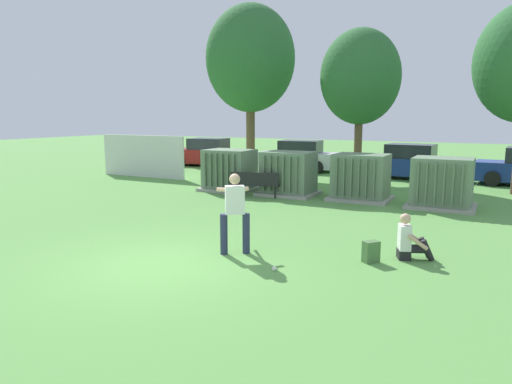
{
  "coord_description": "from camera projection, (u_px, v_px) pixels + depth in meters",
  "views": [
    {
      "loc": [
        5.89,
        -7.12,
        2.95
      ],
      "look_at": [
        0.39,
        3.5,
        1.0
      ],
      "focal_mm": 33.11,
      "sensor_mm": 36.0,
      "label": 1
    }
  ],
  "objects": [
    {
      "name": "parked_car_left_of_center",
      "position": [
        298.0,
        157.0,
        25.32
      ],
      "size": [
        4.34,
        2.22,
        1.62
      ],
      "color": "silver",
      "rests_on": "ground"
    },
    {
      "name": "tree_center_left",
      "position": [
        360.0,
        77.0,
        20.71
      ],
      "size": [
        3.51,
        3.51,
        6.71
      ],
      "color": "brown",
      "rests_on": "ground"
    },
    {
      "name": "transformer_west",
      "position": [
        229.0,
        171.0,
        18.61
      ],
      "size": [
        2.1,
        1.7,
        1.62
      ],
      "color": "#9E9B93",
      "rests_on": "ground"
    },
    {
      "name": "ground_plane",
      "position": [
        158.0,
        265.0,
        9.39
      ],
      "size": [
        96.0,
        96.0,
        0.0
      ],
      "primitive_type": "plane",
      "color": "#5B9947"
    },
    {
      "name": "tree_left",
      "position": [
        250.0,
        59.0,
        22.52
      ],
      "size": [
        4.27,
        4.27,
        8.16
      ],
      "color": "brown",
      "rests_on": "ground"
    },
    {
      "name": "parked_car_leftmost",
      "position": [
        207.0,
        153.0,
        27.7
      ],
      "size": [
        4.38,
        2.31,
        1.62
      ],
      "color": "maroon",
      "rests_on": "ground"
    },
    {
      "name": "seated_spectator",
      "position": [
        409.0,
        241.0,
        9.75
      ],
      "size": [
        0.79,
        0.65,
        0.96
      ],
      "color": "black",
      "rests_on": "ground"
    },
    {
      "name": "parked_car_right_of_center",
      "position": [
        408.0,
        163.0,
        22.15
      ],
      "size": [
        4.29,
        2.11,
        1.62
      ],
      "color": "navy",
      "rests_on": "ground"
    },
    {
      "name": "backpack",
      "position": [
        371.0,
        252.0,
        9.56
      ],
      "size": [
        0.37,
        0.38,
        0.44
      ],
      "color": "#4C723F",
      "rests_on": "ground"
    },
    {
      "name": "fence_panel",
      "position": [
        143.0,
        156.0,
        22.69
      ],
      "size": [
        4.8,
        0.12,
        2.0
      ],
      "primitive_type": "cube",
      "color": "silver",
      "rests_on": "ground"
    },
    {
      "name": "batter",
      "position": [
        235.0,
        209.0,
        10.07
      ],
      "size": [
        1.17,
        1.44,
        1.74
      ],
      "color": "#282D4C",
      "rests_on": "ground"
    },
    {
      "name": "sports_ball",
      "position": [
        274.0,
        269.0,
        9.04
      ],
      "size": [
        0.09,
        0.09,
        0.09
      ],
      "primitive_type": "sphere",
      "color": "white",
      "rests_on": "ground"
    },
    {
      "name": "transformer_east",
      "position": [
        442.0,
        184.0,
        15.08
      ],
      "size": [
        2.1,
        1.7,
        1.62
      ],
      "color": "#9E9B93",
      "rests_on": "ground"
    },
    {
      "name": "transformer_mid_east",
      "position": [
        361.0,
        178.0,
        16.47
      ],
      "size": [
        2.1,
        1.7,
        1.62
      ],
      "color": "#9E9B93",
      "rests_on": "ground"
    },
    {
      "name": "park_bench",
      "position": [
        255.0,
        182.0,
        17.13
      ],
      "size": [
        1.84,
        0.74,
        0.92
      ],
      "color": "black",
      "rests_on": "ground"
    },
    {
      "name": "transformer_mid_west",
      "position": [
        288.0,
        174.0,
        17.52
      ],
      "size": [
        2.1,
        1.7,
        1.62
      ],
      "color": "#9E9B93",
      "rests_on": "ground"
    }
  ]
}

